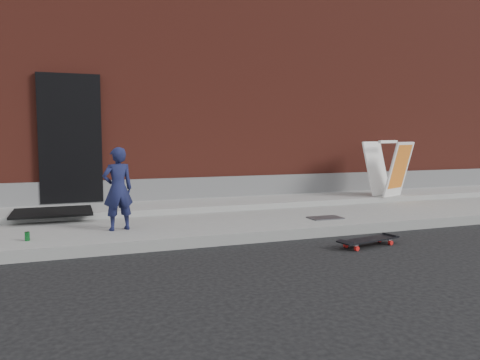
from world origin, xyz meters
name	(u,v)px	position (x,y,z in m)	size (l,w,h in m)	color
ground	(275,242)	(0.00, 0.00, 0.00)	(80.00, 80.00, 0.00)	black
sidewalk	(238,218)	(0.00, 1.50, 0.07)	(20.00, 3.00, 0.15)	gray
apron	(222,204)	(0.00, 2.40, 0.20)	(20.00, 1.20, 0.10)	#979792
building	(170,97)	(0.00, 6.99, 2.50)	(20.00, 8.10, 5.00)	maroon
child	(118,189)	(-2.01, 0.80, 0.72)	(0.42, 0.27, 1.15)	#171B42
skateboard	(369,240)	(1.04, -0.68, 0.08)	(0.92, 0.40, 0.10)	red
pizza_sign	(388,168)	(3.37, 1.98, 0.81)	(0.93, 0.99, 1.11)	white
soda_can	(27,236)	(-3.15, 0.49, 0.21)	(0.06, 0.06, 0.11)	#16702B
doormat	(53,212)	(-2.90, 2.00, 0.27)	(1.18, 0.95, 0.03)	black
utility_plate	(325,218)	(1.15, 0.63, 0.16)	(0.52, 0.33, 0.02)	#4E4E52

